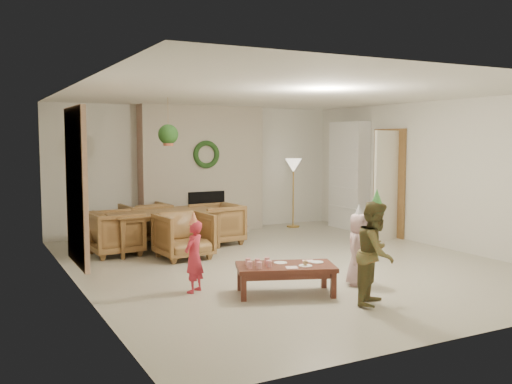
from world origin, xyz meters
TOP-DOWN VIEW (x-y plane):
  - floor at (0.00, 0.00)m, footprint 7.00×7.00m
  - ceiling at (0.00, 0.00)m, footprint 7.00×7.00m
  - wall_back at (0.00, 3.50)m, footprint 7.00×0.00m
  - wall_front at (0.00, -3.50)m, footprint 7.00×0.00m
  - wall_left at (-3.00, 0.00)m, footprint 0.00×7.00m
  - wall_right at (3.00, 0.00)m, footprint 0.00×7.00m
  - fireplace_mass at (0.00, 3.30)m, footprint 2.50×0.40m
  - fireplace_hearth at (0.00, 2.95)m, footprint 1.60×0.30m
  - fireplace_firebox at (0.00, 3.12)m, footprint 0.75×0.12m
  - fireplace_wreath at (0.00, 3.07)m, footprint 0.54×0.10m
  - floor_lamp_base at (1.93, 3.00)m, footprint 0.27×0.27m
  - floor_lamp_post at (1.93, 3.00)m, footprint 0.03×0.03m
  - floor_lamp_shade at (1.93, 3.00)m, footprint 0.35×0.35m
  - bookshelf_carcass at (2.84, 2.30)m, footprint 0.30×1.00m
  - bookshelf_shelf_a at (2.82, 2.30)m, footprint 0.30×0.92m
  - bookshelf_shelf_b at (2.82, 2.30)m, footprint 0.30×0.92m
  - bookshelf_shelf_c at (2.82, 2.30)m, footprint 0.30×0.92m
  - bookshelf_shelf_d at (2.82, 2.30)m, footprint 0.30×0.92m
  - books_row_lower at (2.80, 2.15)m, footprint 0.20×0.40m
  - books_row_mid at (2.80, 2.35)m, footprint 0.20×0.44m
  - books_row_upper at (2.80, 2.20)m, footprint 0.20×0.36m
  - door_frame at (2.96, 1.20)m, footprint 0.05×0.86m
  - door_leaf at (2.58, 0.82)m, footprint 0.77×0.32m
  - curtain_panel at (-2.96, 0.20)m, footprint 0.06×1.20m
  - dining_table at (-1.29, 1.85)m, footprint 1.92×1.17m
  - dining_chair_near at (-1.23, 1.04)m, footprint 0.83×0.85m
  - dining_chair_far at (-1.35, 2.66)m, footprint 0.83×0.85m
  - dining_chair_left at (-2.10, 1.79)m, footprint 0.85×0.83m
  - dining_chair_right at (-0.28, 1.93)m, footprint 0.85×0.83m
  - hanging_plant_cord at (-1.30, 1.50)m, footprint 0.01×0.01m
  - hanging_plant_pot at (-1.30, 1.50)m, footprint 0.16×0.16m
  - hanging_plant_foliage at (-1.30, 1.50)m, footprint 0.32×0.32m
  - coffee_table_top at (-0.86, -1.44)m, footprint 1.29×0.95m
  - coffee_table_apron at (-0.86, -1.44)m, footprint 1.17×0.83m
  - coffee_leg_fl at (-1.43, -1.48)m, footprint 0.08×0.08m
  - coffee_leg_fr at (-0.45, -1.85)m, footprint 0.08×0.08m
  - coffee_leg_bl at (-1.27, -1.04)m, footprint 0.08×0.08m
  - coffee_leg_br at (-0.29, -1.41)m, footprint 0.08×0.08m
  - cup_a at (-1.32, -1.41)m, footprint 0.08×0.08m
  - cup_b at (-1.26, -1.25)m, footprint 0.08×0.08m
  - cup_c at (-1.24, -1.49)m, footprint 0.08×0.08m
  - cup_d at (-1.18, -1.32)m, footprint 0.08×0.08m
  - cup_e at (-1.10, -1.47)m, footprint 0.08×0.08m
  - cup_f at (-1.03, -1.30)m, footprint 0.08×0.08m
  - plate_a at (-0.86, -1.33)m, footprint 0.21×0.21m
  - plate_b at (-0.68, -1.61)m, footprint 0.21×0.21m
  - plate_c at (-0.45, -1.50)m, footprint 0.21×0.21m
  - food_scoop at (-0.68, -1.61)m, footprint 0.08×0.08m
  - napkin_left at (-0.87, -1.61)m, footprint 0.17×0.17m
  - napkin_right at (-0.51, -1.40)m, footprint 0.17×0.17m
  - child_red at (-1.79, -0.86)m, footprint 0.38×0.36m
  - party_hat_red at (-1.79, -0.86)m, footprint 0.15×0.15m
  - child_plaid at (-0.17, -2.25)m, footprint 0.72×0.69m
  - party_hat_plaid at (-0.17, -2.25)m, footprint 0.17×0.17m
  - child_pink at (0.17, -1.50)m, footprint 0.54×0.47m
  - party_hat_pink at (0.17, -1.50)m, footprint 0.15×0.15m

SIDE VIEW (x-z plane):
  - floor at x=0.00m, z-range 0.00..0.00m
  - floor_lamp_base at x=1.93m, z-range 0.00..0.03m
  - fireplace_hearth at x=0.00m, z-range 0.00..0.12m
  - coffee_leg_fl at x=-1.43m, z-range 0.00..0.30m
  - coffee_leg_fr at x=-0.45m, z-range 0.00..0.30m
  - coffee_leg_bl at x=-1.27m, z-range 0.00..0.30m
  - coffee_leg_br at x=-0.29m, z-range 0.00..0.30m
  - coffee_table_apron at x=-0.86m, z-range 0.23..0.30m
  - dining_table at x=-1.29m, z-range 0.00..0.65m
  - coffee_table_top at x=-0.86m, z-range 0.30..0.36m
  - dining_chair_near at x=-1.23m, z-range 0.00..0.72m
  - dining_chair_far at x=-1.35m, z-range 0.00..0.72m
  - dining_chair_left at x=-2.10m, z-range 0.00..0.72m
  - dining_chair_right at x=-0.28m, z-range 0.00..0.72m
  - napkin_left at x=-0.87m, z-range 0.36..0.36m
  - napkin_right at x=-0.51m, z-range 0.36..0.36m
  - plate_a at x=-0.86m, z-range 0.36..0.36m
  - plate_b at x=-0.68m, z-range 0.36..0.36m
  - plate_c at x=-0.45m, z-range 0.36..0.36m
  - food_scoop at x=-0.68m, z-range 0.36..0.43m
  - cup_a at x=-1.32m, z-range 0.36..0.44m
  - cup_b at x=-1.26m, z-range 0.36..0.44m
  - cup_c at x=-1.24m, z-range 0.36..0.44m
  - cup_d at x=-1.18m, z-range 0.36..0.44m
  - cup_e at x=-1.10m, z-range 0.36..0.44m
  - cup_f at x=-1.03m, z-range 0.36..0.44m
  - child_red at x=-1.79m, z-range 0.00..0.87m
  - fireplace_firebox at x=0.00m, z-range 0.07..0.82m
  - bookshelf_shelf_a at x=2.82m, z-range 0.43..0.47m
  - child_pink at x=0.17m, z-range 0.00..0.92m
  - child_plaid at x=-0.17m, z-range 0.00..1.16m
  - books_row_lower at x=2.80m, z-range 0.47..0.71m
  - floor_lamp_post at x=1.93m, z-range 0.02..1.32m
  - bookshelf_shelf_b at x=2.82m, z-range 0.83..0.86m
  - party_hat_red at x=-1.79m, z-range 0.83..0.99m
  - party_hat_pink at x=0.17m, z-range 0.88..1.04m
  - books_row_mid at x=2.80m, z-range 0.87..1.11m
  - door_leaf at x=2.58m, z-range 0.00..2.00m
  - door_frame at x=2.96m, z-range 0.00..2.04m
  - bookshelf_carcass at x=2.84m, z-range 0.00..2.20m
  - party_hat_plaid at x=-0.17m, z-range 1.11..1.30m
  - wall_back at x=0.00m, z-range -2.25..4.75m
  - wall_front at x=0.00m, z-range -2.25..4.75m
  - wall_left at x=-3.00m, z-range -2.25..4.75m
  - wall_right at x=3.00m, z-range -2.25..4.75m
  - fireplace_mass at x=0.00m, z-range 0.00..2.50m
  - bookshelf_shelf_c at x=2.82m, z-range 1.24..1.26m
  - curtain_panel at x=-2.96m, z-range 0.25..2.25m
  - floor_lamp_shade at x=1.93m, z-range 1.15..1.44m
  - books_row_upper at x=2.80m, z-range 1.27..1.49m
  - fireplace_wreath at x=0.00m, z-range 1.28..1.82m
  - bookshelf_shelf_d at x=2.82m, z-range 1.64..1.66m
  - hanging_plant_pot at x=-1.30m, z-range 1.74..1.86m
  - hanging_plant_foliage at x=-1.30m, z-range 1.76..2.08m
  - hanging_plant_cord at x=-1.30m, z-range 1.80..2.50m
  - ceiling at x=0.00m, z-range 2.50..2.50m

